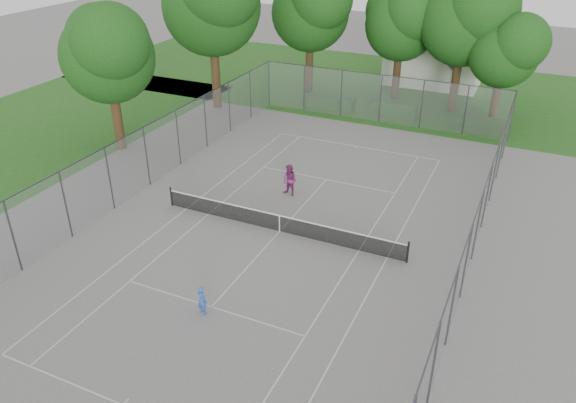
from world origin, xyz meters
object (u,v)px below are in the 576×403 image
at_px(tennis_net, 279,223).
at_px(woman_player, 290,180).
at_px(house, 438,36).
at_px(girl_player, 202,300).

height_order(tennis_net, woman_player, woman_player).
xyz_separation_m(house, woman_player, (-2.62, -25.16, -3.08)).
bearing_deg(woman_player, tennis_net, -58.55).
height_order(tennis_net, girl_player, girl_player).
relative_size(house, girl_player, 7.70).
xyz_separation_m(tennis_net, woman_player, (-1.16, 3.76, 0.38)).
relative_size(girl_player, woman_player, 0.72).
relative_size(tennis_net, house, 1.30).
relative_size(house, woman_player, 5.52).
height_order(house, girl_player, house).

